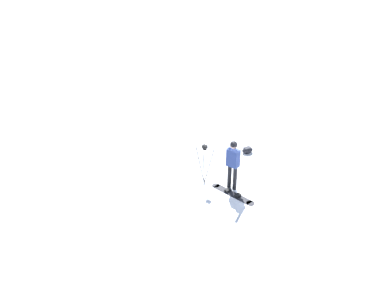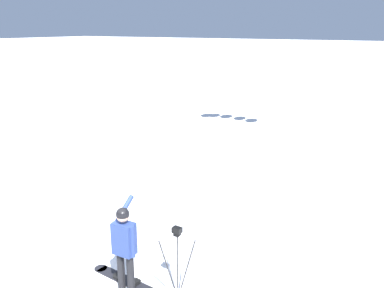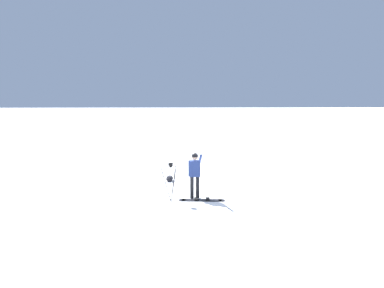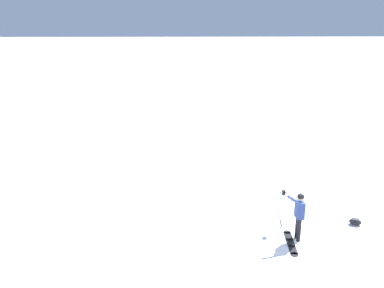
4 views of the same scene
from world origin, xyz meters
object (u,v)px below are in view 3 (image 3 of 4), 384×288
Objects in this scene: camera_tripod at (171,174)px; snowboard at (202,200)px; snowboarder at (195,170)px; gear_bag_large at (170,178)px.

snowboard is at bearing -86.73° from camera_tripod.
snowboarder is 1.14m from snowboard.
snowboard is 1.18× the size of camera_tripod.
snowboarder reaches higher than camera_tripod.
snowboard is 3.08m from gear_bag_large.
snowboarder is at bearing 40.88° from snowboard.
snowboarder is 0.98m from camera_tripod.
camera_tripod is at bearing 93.27° from snowboard.
camera_tripod is at bearing 111.38° from snowboarder.
camera_tripod reaches higher than gear_bag_large.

